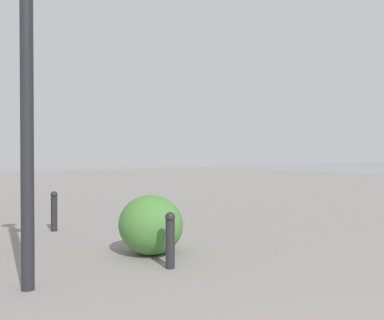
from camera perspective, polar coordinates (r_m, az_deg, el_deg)
name	(u,v)px	position (r m, az deg, el deg)	size (l,w,h in m)	color
lamppost	(27,45)	(5.06, -21.36, 14.22)	(0.98, 0.28, 3.99)	#232328
bollard_near	(170,239)	(5.57, -2.96, -10.55)	(0.13, 0.13, 0.73)	#232328
bollard_mid	(54,210)	(8.57, -18.06, -6.45)	(0.13, 0.13, 0.76)	#232328
shrub_low	(151,225)	(6.33, -5.57, -8.66)	(1.03, 0.92, 0.87)	#477F38
shrub_round	(153,225)	(6.44, -5.27, -8.73)	(0.96, 0.87, 0.82)	#477F38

